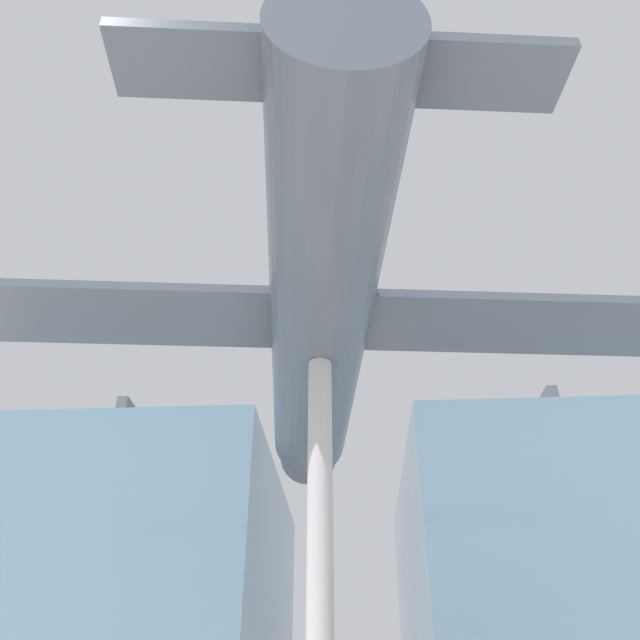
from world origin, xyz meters
name	(u,v)px	position (x,y,z in m)	size (l,w,h in m)	color
glass_pavilion_left	(155,612)	(-7.13, 14.93, 5.14)	(9.15, 14.59, 10.86)	#60849E
glass_pavilion_right	(535,609)	(7.13, 14.93, 5.14)	(9.15, 14.59, 10.86)	#60849E
support_pylon_central	(320,565)	(0.00, 0.00, 3.72)	(0.44, 0.44, 7.43)	#B7B7BC
suspended_airplane	(319,327)	(-0.03, 0.29, 8.45)	(18.29, 14.61, 3.39)	#4C5666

